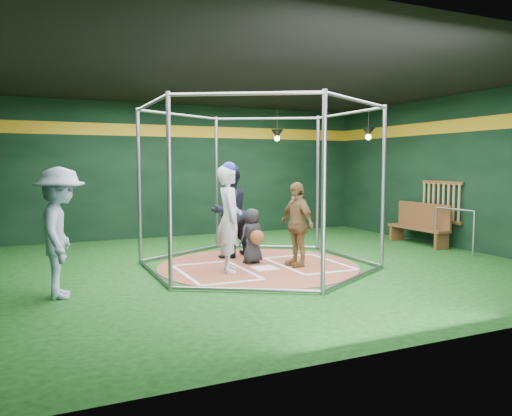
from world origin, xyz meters
name	(u,v)px	position (x,y,z in m)	size (l,w,h in m)	color
room_shell	(258,174)	(0.00, 0.01, 1.75)	(10.10, 9.10, 3.53)	#0C390D
clay_disc	(258,266)	(0.00, 0.00, 0.01)	(3.80, 3.80, 0.01)	brown
home_plate	(265,268)	(0.00, -0.30, 0.02)	(0.43, 0.43, 0.01)	white
batter_box_left	(215,272)	(-0.95, -0.25, 0.02)	(1.17, 1.77, 0.01)	white
batter_box_right	(308,263)	(0.95, -0.25, 0.02)	(1.17, 1.77, 0.01)	white
batting_cage	(258,187)	(0.00, 0.00, 1.50)	(4.05, 4.67, 3.00)	gray
bat_rack	(441,202)	(4.93, 0.40, 1.05)	(0.07, 1.25, 0.98)	brown
pendant_lamp_near	(277,134)	(2.20, 3.60, 2.74)	(0.34, 0.34, 0.90)	black
pendant_lamp_far	(368,132)	(4.00, 2.00, 2.74)	(0.34, 0.34, 0.90)	black
batter_figure	(229,218)	(-0.69, -0.28, 0.98)	(0.61, 0.78, 1.96)	#B8B8BF
visitor_leopard	(297,224)	(0.65, -0.31, 0.80)	(0.93, 0.39, 1.59)	#9F7844
catcher_figure	(253,236)	(-0.01, 0.24, 0.55)	(0.58, 0.61, 1.07)	black
umpire	(229,211)	(-0.18, 1.05, 0.96)	(0.92, 0.72, 1.90)	black
bystander_blue	(60,233)	(-3.52, -0.85, 0.95)	(1.22, 0.70, 1.89)	#8B9EB8
dugout_bench	(421,223)	(4.63, 0.73, 0.51)	(0.40, 1.72, 1.00)	brown
steel_railing	(454,223)	(4.55, -0.39, 0.65)	(0.05, 1.12, 0.97)	gray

